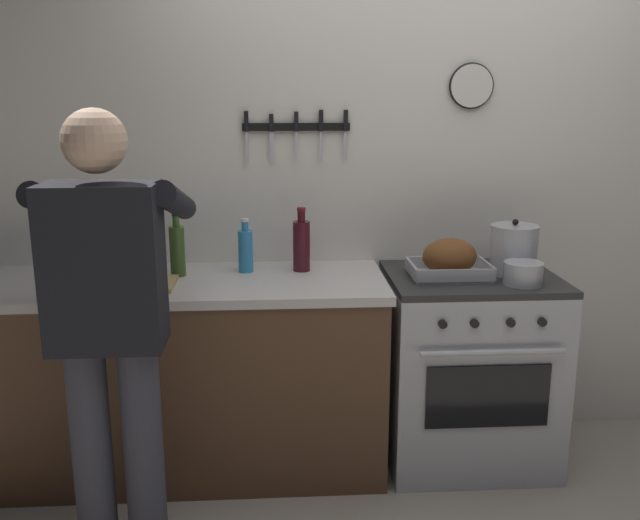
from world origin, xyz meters
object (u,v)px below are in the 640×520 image
at_px(saucepan, 523,273).
at_px(bottle_olive_oil, 177,250).
at_px(cutting_board, 132,285).
at_px(bottle_wine_red, 302,244).
at_px(person_cook, 109,319).
at_px(roasting_pan, 449,260).
at_px(stove, 468,368).
at_px(bottle_dish_soap, 246,250).
at_px(bottle_vinegar, 128,250).
at_px(stock_pot, 514,249).
at_px(bottle_soy_sauce, 158,250).

height_order(saucepan, bottle_olive_oil, bottle_olive_oil).
relative_size(cutting_board, bottle_wine_red, 1.22).
height_order(person_cook, roasting_pan, person_cook).
height_order(person_cook, cutting_board, person_cook).
height_order(stove, bottle_dish_soap, bottle_dish_soap).
bearing_deg(bottle_vinegar, bottle_olive_oil, -27.72).
xyz_separation_m(roasting_pan, stock_pot, (0.30, 0.04, 0.03)).
distance_m(stove, person_cook, 1.69).
bearing_deg(bottle_dish_soap, bottle_wine_red, 1.10).
relative_size(roasting_pan, saucepan, 2.10).
height_order(saucepan, cutting_board, saucepan).
bearing_deg(saucepan, bottle_wine_red, 162.50).
distance_m(stock_pot, bottle_olive_oil, 1.52).
distance_m(bottle_dish_soap, bottle_olive_oil, 0.31).
height_order(stock_pot, bottle_olive_oil, bottle_olive_oil).
bearing_deg(roasting_pan, bottle_soy_sauce, 169.50).
distance_m(roasting_pan, bottle_wine_red, 0.67).
bearing_deg(bottle_olive_oil, bottle_soy_sauce, 127.84).
bearing_deg(person_cook, stock_pot, -57.00).
bearing_deg(bottle_olive_oil, saucepan, -9.04).
relative_size(stock_pot, bottle_vinegar, 1.13).
relative_size(person_cook, roasting_pan, 4.72).
relative_size(bottle_dish_soap, bottle_vinegar, 1.11).
xyz_separation_m(saucepan, bottle_vinegar, (-1.75, 0.37, 0.04)).
xyz_separation_m(roasting_pan, bottle_olive_oil, (-1.21, 0.10, 0.04)).
distance_m(person_cook, bottle_vinegar, 0.89).
bearing_deg(bottle_soy_sauce, person_cook, -91.35).
xyz_separation_m(roasting_pan, bottle_wine_red, (-0.65, 0.16, 0.04)).
height_order(stove, roasting_pan, roasting_pan).
height_order(bottle_olive_oil, bottle_vinegar, bottle_olive_oil).
distance_m(stove, saucepan, 0.55).
bearing_deg(cutting_board, stock_pot, 3.86).
relative_size(stove, bottle_olive_oil, 3.13).
bearing_deg(bottle_vinegar, person_cook, -82.56).
xyz_separation_m(stock_pot, cutting_board, (-1.69, -0.11, -0.10)).
bearing_deg(bottle_dish_soap, bottle_olive_oil, -169.99).
height_order(saucepan, bottle_vinegar, bottle_vinegar).
bearing_deg(roasting_pan, stove, 12.71).
xyz_separation_m(bottle_wine_red, bottle_dish_soap, (-0.26, -0.00, -0.02)).
height_order(person_cook, bottle_dish_soap, person_cook).
xyz_separation_m(bottle_olive_oil, bottle_vinegar, (-0.25, 0.13, -0.03)).
bearing_deg(saucepan, stove, 136.54).
height_order(person_cook, bottle_soy_sauce, person_cook).
xyz_separation_m(bottle_wine_red, bottle_soy_sauce, (-0.67, 0.08, -0.04)).
bearing_deg(bottle_wine_red, bottle_olive_oil, -174.06).
height_order(stove, bottle_wine_red, bottle_wine_red).
bearing_deg(bottle_wine_red, person_cook, -130.33).
bearing_deg(cutting_board, person_cook, -85.96).
bearing_deg(bottle_vinegar, bottle_wine_red, -5.09).
relative_size(stock_pot, bottle_dish_soap, 1.02).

